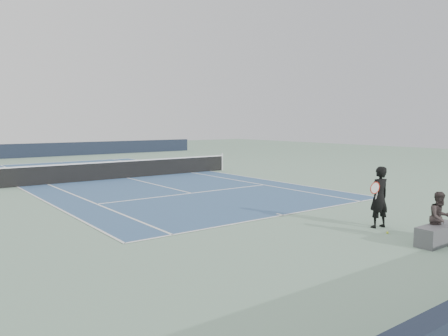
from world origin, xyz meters
TOP-DOWN VIEW (x-y plane):
  - ground at (0.00, 0.00)m, footprint 80.00×80.00m
  - court_surface at (0.00, 0.00)m, footprint 10.97×23.77m
  - tennis_net at (0.00, 0.00)m, footprint 12.90×0.10m
  - windscreen_far at (0.00, 17.88)m, footprint 30.00×0.25m
  - tennis_player at (1.02, -14.67)m, footprint 0.83×0.60m
  - tennis_ball at (0.62, -15.24)m, footprint 0.07×0.07m
  - spectator_bench at (0.73, -16.58)m, footprint 1.56×1.03m

SIDE VIEW (x-z plane):
  - ground at x=0.00m, z-range 0.00..0.00m
  - court_surface at x=0.00m, z-range 0.00..0.01m
  - tennis_ball at x=0.62m, z-range 0.00..0.07m
  - spectator_bench at x=0.73m, z-range -0.19..1.12m
  - tennis_net at x=0.00m, z-range -0.03..1.04m
  - windscreen_far at x=0.00m, z-range 0.00..1.20m
  - tennis_player at x=1.02m, z-range 0.00..1.77m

